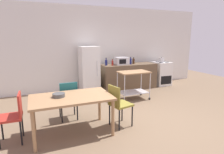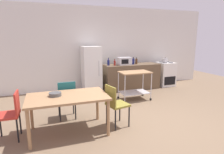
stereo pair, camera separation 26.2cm
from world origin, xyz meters
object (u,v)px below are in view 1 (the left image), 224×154
chair_olive (118,103)px  bottle_hot_sauce (134,61)px  kitchen_cart (134,81)px  kettle (161,60)px  dining_table (71,100)px  refrigerator (89,70)px  fruit_bowl (59,95)px  stove_oven (162,73)px  bottle_wine (112,63)px  chair_red (14,114)px  bottle_soy_sauce (106,62)px  chair_teal (68,98)px  bottle_olive_oil (131,61)px  microwave (122,61)px

chair_olive → bottle_hot_sauce: bearing=-47.1°
kitchen_cart → kettle: size_ratio=3.80×
bottle_hot_sauce → dining_table: bearing=-137.0°
refrigerator → kitchen_cart: bearing=-50.8°
kettle → dining_table: bearing=-147.7°
refrigerator → kitchen_cart: size_ratio=1.70×
fruit_bowl → dining_table: bearing=-16.2°
stove_oven → bottle_wine: bottle_wine is taller
chair_red → kettle: 5.45m
stove_oven → kettle: bearing=-140.3°
chair_olive → bottle_soy_sauce: 2.78m
chair_teal → bottle_olive_oil: (2.54, 1.85, 0.49)m
bottle_soy_sauce → bottle_wine: 0.22m
chair_teal → bottle_olive_oil: 3.18m
bottle_olive_oil → kettle: 1.29m
chair_teal → bottle_soy_sauce: 2.55m
stove_oven → fruit_bowl: stove_oven is taller
chair_olive → kitchen_cart: size_ratio=0.98×
chair_olive → stove_oven: size_ratio=0.97×
fruit_bowl → kettle: (4.10, 2.39, 0.22)m
bottle_wine → microwave: bearing=11.5°
stove_oven → bottle_wine: bearing=-177.4°
stove_oven → bottle_olive_oil: bottle_olive_oil is taller
bottle_soy_sauce → microwave: bearing=-2.5°
kitchen_cart → fruit_bowl: size_ratio=3.92×
bottle_olive_oil → bottle_wine: bearing=-176.3°
chair_red → stove_oven: (5.00, 2.47, -0.07)m
bottle_hot_sauce → bottle_olive_oil: bearing=-162.1°
chair_olive → fruit_bowl: size_ratio=3.84×
fruit_bowl → kettle: 4.75m
chair_red → bottle_soy_sauce: size_ratio=3.46×
bottle_olive_oil → stove_oven: bearing=2.0°
chair_olive → fruit_bowl: 1.20m
microwave → kettle: bearing=-2.8°
chair_teal → microwave: bearing=-139.2°
bottle_olive_oil → bottle_hot_sauce: bearing=17.9°
chair_teal → bottle_hot_sauce: bearing=-144.5°
bottle_hot_sauce → refrigerator: bearing=177.1°
stove_oven → bottle_wine: 2.20m
kitchen_cart → bottle_soy_sauce: 1.31m
dining_table → chair_teal: chair_teal is taller
bottle_soy_sauce → stove_oven: bearing=-0.2°
bottle_soy_sauce → chair_teal: bearing=-130.6°
dining_table → refrigerator: size_ratio=0.97×
stove_oven → microwave: bearing=-179.4°
chair_olive → chair_teal: bearing=38.0°
chair_teal → fruit_bowl: 0.70m
refrigerator → bottle_hot_sauce: 1.65m
bottle_soy_sauce → microwave: 0.57m
chair_teal → refrigerator: bearing=-117.7°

